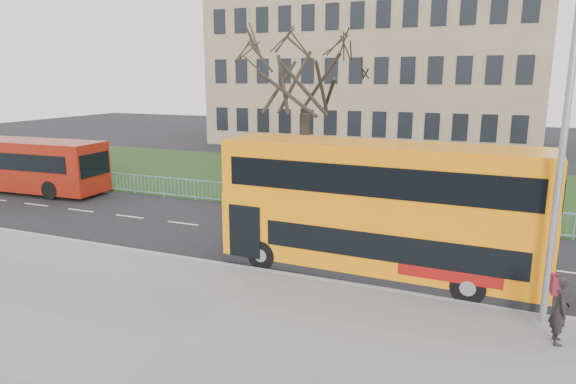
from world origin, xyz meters
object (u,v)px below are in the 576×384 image
object	(u,v)px
yellow_bus	(378,207)
street_lamp	(558,141)
red_bus	(15,163)
pedestrian	(560,309)

from	to	relation	value
yellow_bus	street_lamp	bearing A→B (deg)	-18.85
red_bus	street_lamp	bearing A→B (deg)	-16.74
street_lamp	red_bus	bearing A→B (deg)	158.59
yellow_bus	street_lamp	distance (m)	5.76
red_bus	street_lamp	world-z (taller)	street_lamp
red_bus	pedestrian	bearing A→B (deg)	-18.81
pedestrian	street_lamp	distance (m)	4.10
yellow_bus	red_bus	world-z (taller)	yellow_bus
yellow_bus	street_lamp	world-z (taller)	street_lamp
red_bus	pedestrian	size ratio (longest dim) A/B	6.47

